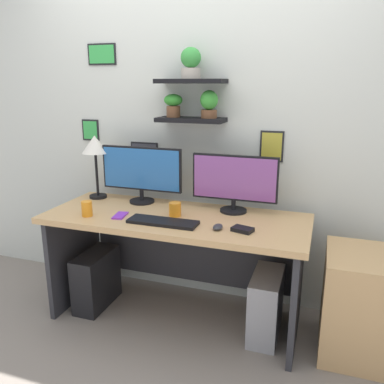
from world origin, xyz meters
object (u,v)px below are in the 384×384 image
at_px(computer_mouse, 218,227).
at_px(scissors_tray, 243,229).
at_px(monitor_right, 234,181).
at_px(computer_tower_left, 96,279).
at_px(monitor_left, 141,172).
at_px(coffee_mug, 175,209).
at_px(pen_cup, 87,209).
at_px(desk, 178,242).
at_px(cell_phone, 120,215).
at_px(drawer_cabinet, 361,304).
at_px(computer_tower_right, 266,305).
at_px(keyboard, 163,222).
at_px(desk_lamp, 95,148).

xyz_separation_m(computer_mouse, scissors_tray, (0.15, 0.01, -0.00)).
xyz_separation_m(monitor_right, computer_tower_left, (-0.95, -0.25, -0.75)).
xyz_separation_m(monitor_left, coffee_mug, (0.34, -0.22, -0.18)).
relative_size(pen_cup, computer_tower_left, 0.24).
bearing_deg(desk, cell_phone, -151.82).
bearing_deg(drawer_cabinet, computer_tower_right, -178.33).
bearing_deg(coffee_mug, monitor_right, 32.59).
bearing_deg(desk, monitor_right, 25.29).
bearing_deg(scissors_tray, desk, 157.99).
xyz_separation_m(coffee_mug, computer_tower_right, (0.62, -0.00, -0.58)).
bearing_deg(pen_cup, keyboard, 3.00).
bearing_deg(monitor_right, keyboard, -133.64).
bearing_deg(coffee_mug, computer_mouse, -24.73).
bearing_deg(computer_tower_right, monitor_right, 142.06).
bearing_deg(coffee_mug, computer_tower_left, -176.71).
height_order(scissors_tray, drawer_cabinet, scissors_tray).
bearing_deg(monitor_right, pen_cup, -155.38).
distance_m(monitor_left, computer_tower_left, 0.85).
xyz_separation_m(desk, keyboard, (-0.02, -0.22, 0.22)).
bearing_deg(computer_tower_left, monitor_left, 43.03).
bearing_deg(desk, computer_mouse, -32.06).
distance_m(coffee_mug, drawer_cabinet, 1.27).
distance_m(computer_mouse, computer_tower_left, 1.10).
distance_m(scissors_tray, computer_tower_left, 1.23).
relative_size(desk, cell_phone, 12.33).
bearing_deg(desk_lamp, monitor_left, 0.70).
bearing_deg(computer_tower_left, keyboard, -11.99).
distance_m(keyboard, desk_lamp, 0.87).
distance_m(coffee_mug, computer_tower_left, 0.85).
xyz_separation_m(cell_phone, computer_tower_right, (0.96, 0.12, -0.54)).
distance_m(monitor_right, computer_mouse, 0.42).
height_order(cell_phone, computer_tower_left, cell_phone).
bearing_deg(keyboard, pen_cup, -177.00).
bearing_deg(coffee_mug, keyboard, -97.47).
distance_m(coffee_mug, computer_tower_right, 0.85).
relative_size(cell_phone, pen_cup, 1.40).
xyz_separation_m(keyboard, computer_tower_right, (0.64, 0.16, -0.55)).
height_order(keyboard, drawer_cabinet, keyboard).
bearing_deg(computer_tower_right, pen_cup, -170.81).
relative_size(desk, monitor_right, 2.99).
bearing_deg(drawer_cabinet, scissors_tray, -167.68).
height_order(monitor_left, cell_phone, monitor_left).
distance_m(computer_mouse, coffee_mug, 0.36).
bearing_deg(cell_phone, scissors_tray, -10.25).
bearing_deg(scissors_tray, computer_tower_right, 43.67).
xyz_separation_m(desk, scissors_tray, (0.48, -0.19, 0.22)).
bearing_deg(monitor_left, coffee_mug, -32.30).
xyz_separation_m(monitor_right, cell_phone, (-0.68, -0.34, -0.20)).
xyz_separation_m(desk, computer_tower_right, (0.62, -0.06, -0.33)).
bearing_deg(desk, monitor_left, 154.70).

